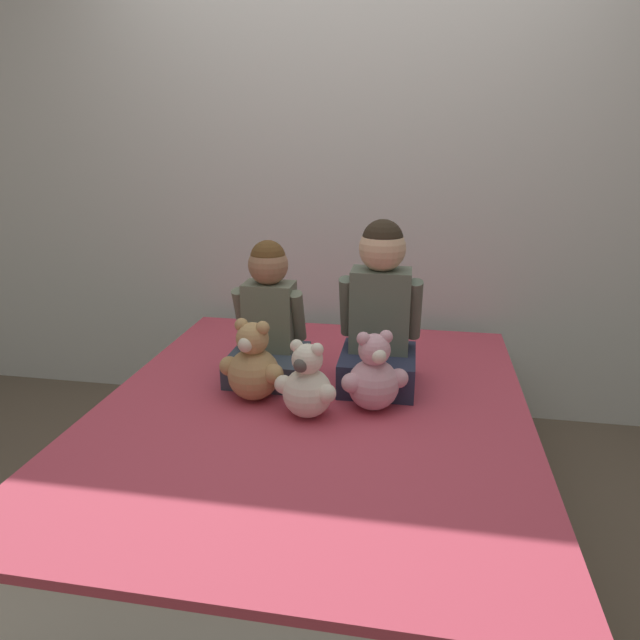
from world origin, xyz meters
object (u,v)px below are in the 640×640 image
at_px(teddy_bear_held_by_left_child, 253,366).
at_px(teddy_bear_held_by_right_child, 374,377).
at_px(bed, 312,467).
at_px(child_on_right, 380,315).
at_px(teddy_bear_between_children, 307,385).
at_px(child_on_left, 269,321).

distance_m(teddy_bear_held_by_left_child, teddy_bear_held_by_right_child, 0.46).
distance_m(bed, child_on_right, 0.65).
height_order(child_on_right, teddy_bear_between_children, child_on_right).
relative_size(child_on_right, teddy_bear_held_by_left_child, 2.09).
distance_m(bed, teddy_bear_held_by_left_child, 0.45).
xyz_separation_m(child_on_right, teddy_bear_between_children, (-0.23, -0.34, -0.17)).
xyz_separation_m(teddy_bear_held_by_left_child, teddy_bear_between_children, (0.23, -0.10, -0.01)).
relative_size(teddy_bear_held_by_right_child, teddy_bear_between_children, 1.06).
height_order(child_on_right, teddy_bear_held_by_left_child, child_on_right).
bearing_deg(bed, teddy_bear_held_by_right_child, 6.94).
height_order(bed, teddy_bear_held_by_left_child, teddy_bear_held_by_left_child).
height_order(child_on_left, teddy_bear_held_by_left_child, child_on_left).
height_order(bed, teddy_bear_held_by_right_child, teddy_bear_held_by_right_child).
distance_m(child_on_left, teddy_bear_held_by_right_child, 0.52).
distance_m(teddy_bear_held_by_left_child, teddy_bear_between_children, 0.25).
distance_m(teddy_bear_held_by_right_child, teddy_bear_between_children, 0.25).
height_order(child_on_left, teddy_bear_held_by_right_child, child_on_left).
relative_size(child_on_right, teddy_bear_held_by_right_child, 2.19).
distance_m(child_on_right, teddy_bear_held_by_right_child, 0.29).
bearing_deg(teddy_bear_between_children, bed, 104.00).
bearing_deg(teddy_bear_held_by_left_child, child_on_right, 40.06).
xyz_separation_m(bed, teddy_bear_held_by_left_child, (-0.23, 0.03, 0.39)).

